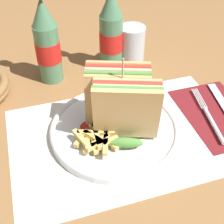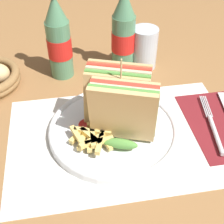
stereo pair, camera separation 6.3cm
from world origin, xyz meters
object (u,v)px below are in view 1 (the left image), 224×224
object	(u,v)px
club_sandwich	(122,104)
coke_bottle_near	(47,43)
fork	(211,119)
plate_main	(115,129)
glass_near	(132,46)
coke_bottle_far	(111,33)

from	to	relation	value
club_sandwich	coke_bottle_near	bearing A→B (deg)	113.63
club_sandwich	fork	bearing A→B (deg)	-7.26
plate_main	club_sandwich	distance (m)	0.07
glass_near	club_sandwich	bearing A→B (deg)	-114.40
glass_near	fork	bearing A→B (deg)	-72.43
plate_main	fork	size ratio (longest dim) A/B	1.50
fork	coke_bottle_near	xyz separation A→B (m)	(-0.30, 0.26, 0.09)
plate_main	coke_bottle_far	xyz separation A→B (m)	(0.06, 0.23, 0.09)
club_sandwich	coke_bottle_far	xyz separation A→B (m)	(0.05, 0.24, 0.02)
plate_main	glass_near	bearing A→B (deg)	62.81
coke_bottle_near	glass_near	world-z (taller)	coke_bottle_near
coke_bottle_near	glass_near	xyz separation A→B (m)	(0.21, 0.00, -0.05)
fork	coke_bottle_far	size ratio (longest dim) A/B	0.76
plate_main	fork	bearing A→B (deg)	-8.37
coke_bottle_near	glass_near	size ratio (longest dim) A/B	2.17
coke_bottle_far	glass_near	size ratio (longest dim) A/B	2.17
club_sandwich	glass_near	bearing A→B (deg)	65.60
coke_bottle_far	glass_near	world-z (taller)	coke_bottle_far
fork	coke_bottle_far	world-z (taller)	coke_bottle_far
plate_main	coke_bottle_near	distance (m)	0.26
fork	coke_bottle_near	bearing A→B (deg)	148.04
club_sandwich	coke_bottle_near	distance (m)	0.26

